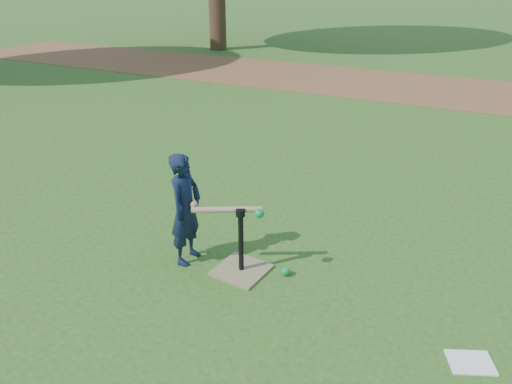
% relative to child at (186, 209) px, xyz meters
% --- Properties ---
extents(ground, '(80.00, 80.00, 0.00)m').
position_rel_child_xyz_m(ground, '(0.44, 0.32, -0.52)').
color(ground, '#285116').
rests_on(ground, ground).
extents(dirt_strip, '(24.00, 3.00, 0.01)m').
position_rel_child_xyz_m(dirt_strip, '(0.44, 7.82, -0.51)').
color(dirt_strip, brown).
rests_on(dirt_strip, ground).
extents(child, '(0.26, 0.39, 1.04)m').
position_rel_child_xyz_m(child, '(0.00, 0.00, 0.00)').
color(child, black).
rests_on(child, ground).
extents(wiffle_ball_ground, '(0.08, 0.08, 0.08)m').
position_rel_child_xyz_m(wiffle_ball_ground, '(0.91, 0.15, -0.48)').
color(wiffle_ball_ground, '#0C8E3D').
rests_on(wiffle_ball_ground, ground).
extents(clipboard, '(0.37, 0.33, 0.01)m').
position_rel_child_xyz_m(clipboard, '(2.46, -0.27, -0.51)').
color(clipboard, white).
rests_on(clipboard, ground).
extents(batting_tee, '(0.48, 0.48, 0.61)m').
position_rel_child_xyz_m(batting_tee, '(0.53, 0.04, -0.41)').
color(batting_tee, '#817852').
rests_on(batting_tee, ground).
extents(swing_action, '(0.67, 0.32, 0.10)m').
position_rel_child_xyz_m(swing_action, '(0.44, 0.01, 0.08)').
color(swing_action, tan).
rests_on(swing_action, ground).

